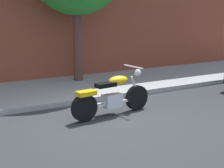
{
  "coord_description": "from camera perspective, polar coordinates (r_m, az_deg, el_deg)",
  "views": [
    {
      "loc": [
        -3.3,
        -6.13,
        2.41
      ],
      "look_at": [
        0.29,
        0.37,
        0.76
      ],
      "focal_mm": 52.52,
      "sensor_mm": 36.0,
      "label": 1
    }
  ],
  "objects": [
    {
      "name": "sidewalk",
      "position": [
        10.11,
        -9.04,
        -0.97
      ],
      "size": [
        21.72,
        3.12,
        0.14
      ],
      "primitive_type": "cube",
      "color": "#9F9F9F",
      "rests_on": "ground"
    },
    {
      "name": "motorcycle",
      "position": [
        7.68,
        -0.03,
        -2.22
      ],
      "size": [
        2.13,
        0.7,
        1.12
      ],
      "color": "black",
      "rests_on": "ground"
    },
    {
      "name": "ground_plane",
      "position": [
        7.37,
        -0.58,
        -6.53
      ],
      "size": [
        60.0,
        60.0,
        0.0
      ],
      "primitive_type": "plane",
      "color": "#303335"
    }
  ]
}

